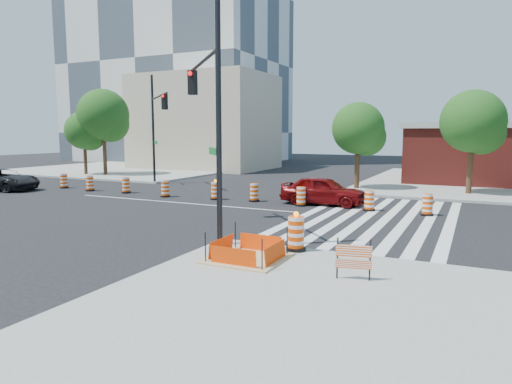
# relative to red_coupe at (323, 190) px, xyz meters

# --- Properties ---
(ground) EXTENTS (120.00, 120.00, 0.00)m
(ground) POSITION_rel_red_coupe_xyz_m (-7.56, -2.88, -0.78)
(ground) COLOR black
(ground) RESTS_ON ground
(sidewalk_nw) EXTENTS (22.00, 22.00, 0.15)m
(sidewalk_nw) POSITION_rel_red_coupe_xyz_m (-25.56, 15.12, -0.71)
(sidewalk_nw) COLOR gray
(sidewalk_nw) RESTS_ON ground
(crosswalk_east) EXTENTS (6.75, 13.50, 0.01)m
(crosswalk_east) POSITION_rel_red_coupe_xyz_m (3.39, -2.88, -0.78)
(crosswalk_east) COLOR silver
(crosswalk_east) RESTS_ON ground
(lane_centerline) EXTENTS (14.00, 0.12, 0.01)m
(lane_centerline) POSITION_rel_red_coupe_xyz_m (-7.56, -2.88, -0.78)
(lane_centerline) COLOR silver
(lane_centerline) RESTS_ON ground
(excavation_pit) EXTENTS (2.20, 2.20, 0.90)m
(excavation_pit) POSITION_rel_red_coupe_xyz_m (1.44, -11.88, -0.56)
(excavation_pit) COLOR tan
(excavation_pit) RESTS_ON ground
(beige_midrise) EXTENTS (14.00, 10.00, 10.00)m
(beige_midrise) POSITION_rel_red_coupe_xyz_m (-19.56, 19.12, 4.22)
(beige_midrise) COLOR tan
(beige_midrise) RESTS_ON ground
(red_coupe) EXTENTS (4.65, 1.99, 1.57)m
(red_coupe) POSITION_rel_red_coupe_xyz_m (0.00, 0.00, 0.00)
(red_coupe) COLOR #610809
(red_coupe) RESTS_ON ground
(dark_suv) EXTENTS (5.51, 3.18, 1.44)m
(dark_suv) POSITION_rel_red_coupe_xyz_m (-21.57, -3.50, -0.06)
(dark_suv) COLOR black
(dark_suv) RESTS_ON ground
(signal_pole_se) EXTENTS (4.33, 4.67, 8.23)m
(signal_pole_se) POSITION_rel_red_coupe_xyz_m (-1.39, -9.40, 4.26)
(signal_pole_se) COLOR black
(signal_pole_se) RESTS_ON ground
(signal_pole_nw) EXTENTS (4.57, 4.23, 8.05)m
(signal_pole_nw) POSITION_rel_red_coupe_xyz_m (-13.68, 3.28, 4.15)
(signal_pole_nw) COLOR black
(signal_pole_nw) RESTS_ON ground
(pit_drum) EXTENTS (0.64, 0.64, 1.26)m
(pit_drum) POSITION_rel_red_coupe_xyz_m (2.38, -10.32, -0.11)
(pit_drum) COLOR black
(pit_drum) RESTS_ON ground
(barricade) EXTENTS (0.90, 0.24, 1.07)m
(barricade) POSITION_rel_red_coupe_xyz_m (4.74, -12.40, -0.05)
(barricade) COLOR #E74404
(barricade) RESTS_ON ground
(tree_north_a) EXTENTS (3.43, 3.41, 5.80)m
(tree_north_a) POSITION_rel_red_coupe_xyz_m (-24.60, 6.89, 3.11)
(tree_north_a) COLOR #382314
(tree_north_a) RESTS_ON ground
(tree_north_b) EXTENTS (4.56, 4.56, 7.76)m
(tree_north_b) POSITION_rel_red_coupe_xyz_m (-22.83, 7.51, 4.43)
(tree_north_b) COLOR #382314
(tree_north_b) RESTS_ON ground
(tree_north_c) EXTENTS (3.55, 3.48, 5.92)m
(tree_north_c) POSITION_rel_red_coupe_xyz_m (0.16, 7.14, 3.19)
(tree_north_c) COLOR #382314
(tree_north_c) RESTS_ON ground
(tree_north_d) EXTENTS (3.83, 3.81, 6.48)m
(tree_north_d) POSITION_rel_red_coupe_xyz_m (7.08, 7.42, 3.57)
(tree_north_d) COLOR #382314
(tree_north_d) RESTS_ON ground
(median_drum_0) EXTENTS (0.60, 0.60, 1.02)m
(median_drum_0) POSITION_rel_red_coupe_xyz_m (-18.75, -0.80, -0.30)
(median_drum_0) COLOR black
(median_drum_0) RESTS_ON ground
(median_drum_1) EXTENTS (0.60, 0.60, 1.02)m
(median_drum_1) POSITION_rel_red_coupe_xyz_m (-15.90, -1.17, -0.30)
(median_drum_1) COLOR black
(median_drum_1) RESTS_ON ground
(median_drum_2) EXTENTS (0.60, 0.60, 1.02)m
(median_drum_2) POSITION_rel_red_coupe_xyz_m (-12.94, -0.97, -0.30)
(median_drum_2) COLOR black
(median_drum_2) RESTS_ON ground
(median_drum_3) EXTENTS (0.60, 0.60, 1.02)m
(median_drum_3) POSITION_rel_red_coupe_xyz_m (-9.57, -1.31, -0.30)
(median_drum_3) COLOR black
(median_drum_3) RESTS_ON ground
(median_drum_4) EXTENTS (0.60, 0.60, 1.18)m
(median_drum_4) POSITION_rel_red_coupe_xyz_m (-6.24, -0.93, -0.29)
(median_drum_4) COLOR black
(median_drum_4) RESTS_ON ground
(median_drum_5) EXTENTS (0.60, 0.60, 1.02)m
(median_drum_5) POSITION_rel_red_coupe_xyz_m (-3.87, -0.62, -0.30)
(median_drum_5) COLOR black
(median_drum_5) RESTS_ON ground
(median_drum_6) EXTENTS (0.60, 0.60, 1.02)m
(median_drum_6) POSITION_rel_red_coupe_xyz_m (-0.92, -0.94, -0.30)
(median_drum_6) COLOR black
(median_drum_6) RESTS_ON ground
(median_drum_7) EXTENTS (0.60, 0.60, 1.02)m
(median_drum_7) POSITION_rel_red_coupe_xyz_m (2.69, -0.92, -0.30)
(median_drum_7) COLOR black
(median_drum_7) RESTS_ON ground
(median_drum_8) EXTENTS (0.60, 0.60, 1.02)m
(median_drum_8) POSITION_rel_red_coupe_xyz_m (5.43, -1.05, -0.30)
(median_drum_8) COLOR black
(median_drum_8) RESTS_ON ground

